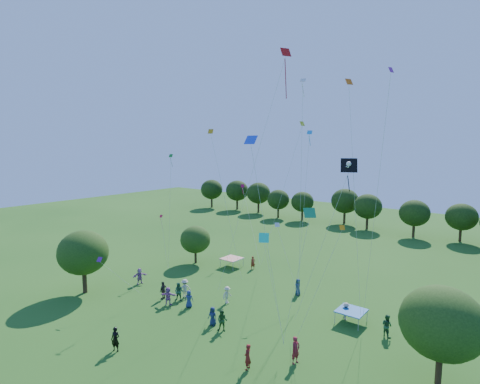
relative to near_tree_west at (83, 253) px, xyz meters
name	(u,v)px	position (x,y,z in m)	size (l,w,h in m)	color
near_tree_west	(83,253)	(0.00, 0.00, 0.00)	(4.92, 4.92, 6.38)	#422B19
near_tree_north	(195,239)	(1.96, 13.77, -1.12)	(3.79, 3.79, 4.74)	#422B19
near_tree_east	(442,323)	(31.06, 5.91, -0.15)	(5.00, 5.00, 6.27)	#422B19
treeline	(380,207)	(14.22, 46.53, -0.07)	(88.01, 8.77, 6.77)	#422B19
tent_red_stripe	(232,258)	(6.52, 15.43, -3.12)	(2.20, 2.20, 1.10)	#F64D1D
tent_blue	(351,311)	(23.65, 10.40, -3.12)	(2.20, 2.20, 1.10)	#185AA2
man_in_black	(115,339)	(11.98, -4.40, -3.25)	(0.68, 0.43, 1.81)	black
crowd_person_0	(189,299)	(10.80, 4.06, -3.36)	(0.79, 0.43, 1.60)	navy
crowd_person_1	(253,263)	(9.11, 16.30, -3.37)	(0.59, 0.38, 1.57)	maroon
crowd_person_2	(179,292)	(8.97, 4.51, -3.27)	(0.87, 0.47, 1.77)	#2A6241
crowd_person_3	(346,311)	(23.10, 10.65, -3.41)	(0.98, 0.44, 1.50)	#B3A68F
crowd_person_4	(163,290)	(7.45, 3.87, -3.29)	(1.02, 0.46, 1.73)	#38352D
crowd_person_5	(140,276)	(2.35, 4.93, -3.31)	(1.59, 0.57, 1.70)	#A15FA3
crowd_person_6	(298,287)	(17.21, 12.81, -3.34)	(0.81, 0.44, 1.64)	#1A314E
crowd_person_7	(248,357)	(20.79, -0.23, -3.29)	(0.65, 0.42, 1.75)	maroon
crowd_person_8	(222,321)	(16.09, 2.63, -3.29)	(0.86, 0.47, 1.75)	#214C20
crowd_person_9	(185,288)	(8.81, 5.42, -3.24)	(1.20, 0.54, 1.83)	beige
crowd_person_10	(424,304)	(28.03, 16.22, -3.33)	(0.97, 0.44, 1.66)	#3F3A32
crowd_person_11	(168,296)	(8.86, 3.26, -3.31)	(1.58, 0.57, 1.70)	#A35FA3
crowd_person_12	(213,316)	(14.81, 2.88, -3.38)	(0.77, 0.42, 1.56)	#1A274E
crowd_person_13	(296,350)	(22.94, 2.36, -3.21)	(0.71, 0.45, 1.89)	maroon
crowd_person_14	(387,325)	(26.70, 9.94, -3.28)	(0.87, 0.47, 1.75)	#22502E
crowd_person_15	(227,295)	(12.97, 6.92, -3.34)	(1.06, 0.48, 1.63)	beige
pirate_kite	(348,168)	(24.32, 6.87, 9.01)	(4.12, 1.69, 12.59)	black
red_high_kite	(274,99)	(18.06, 6.78, 14.33)	(7.08, 0.93, 20.97)	red
small_kite_0	(162,226)	(1.92, 8.55, 1.49)	(2.17, 1.07, 5.60)	red
small_kite_1	(352,146)	(24.02, 8.31, 10.62)	(1.25, 1.94, 18.30)	#FB5F0D
small_kite_2	(219,170)	(10.49, 8.63, 8.28)	(2.67, 2.08, 15.07)	orange
small_kite_3	(306,231)	(24.22, 1.04, 5.48)	(2.85, 1.59, 9.81)	#178347
small_kite_4	(256,173)	(20.99, 0.35, 8.91)	(1.97, 2.09, 14.12)	blue
small_kite_5	(379,174)	(26.65, 6.61, 8.77)	(2.86, 5.09, 18.15)	#A21B93
small_kite_6	(302,145)	(19.14, 9.50, 10.70)	(0.83, 1.25, 18.97)	silver
small_kite_7	(266,250)	(21.46, 0.87, 3.84)	(1.13, 1.75, 7.86)	#0ED7B0
small_kite_8	(246,201)	(5.46, 19.64, 3.35)	(7.48, 6.28, 8.26)	#BC0B3F
small_kite_9	(330,258)	(24.23, 4.58, 2.99)	(2.72, 1.39, 8.15)	orange
small_kite_10	(292,158)	(14.14, 16.53, 9.26)	(4.33, 1.79, 16.03)	gold
small_kite_11	(170,186)	(4.76, 7.42, 6.37)	(1.45, 0.53, 12.60)	#167B23
small_kite_12	(307,171)	(18.20, 12.26, 8.31)	(1.09, 3.43, 14.89)	#168EDF
small_kite_13	(105,264)	(4.66, -0.51, -0.13)	(3.34, 2.34, 3.36)	#5E1686
small_kite_14	(281,237)	(16.57, 10.48, 2.11)	(3.05, 0.90, 6.23)	silver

